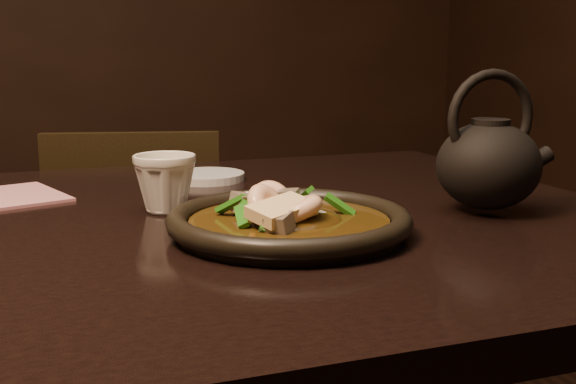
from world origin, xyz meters
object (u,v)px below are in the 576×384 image
object	(u,v)px
chair	(142,286)
tea_cup	(165,181)
table	(5,298)
teapot	(489,161)
plate	(289,223)

from	to	relation	value
chair	tea_cup	world-z (taller)	tea_cup
table	teapot	distance (m)	0.62
chair	plate	distance (m)	0.89
plate	teapot	distance (m)	0.29
table	chair	distance (m)	0.79
plate	tea_cup	distance (m)	0.20
tea_cup	table	bearing A→B (deg)	-165.56
teapot	tea_cup	bearing A→B (deg)	161.14
table	chair	size ratio (longest dim) A/B	2.01
table	plate	bearing A→B (deg)	-20.18
table	teapot	xyz separation A→B (m)	(0.60, -0.09, 0.14)
plate	teapot	xyz separation A→B (m)	(0.28, 0.02, 0.05)
table	plate	distance (m)	0.35
table	tea_cup	distance (m)	0.24
tea_cup	teapot	xyz separation A→B (m)	(0.39, -0.15, 0.03)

